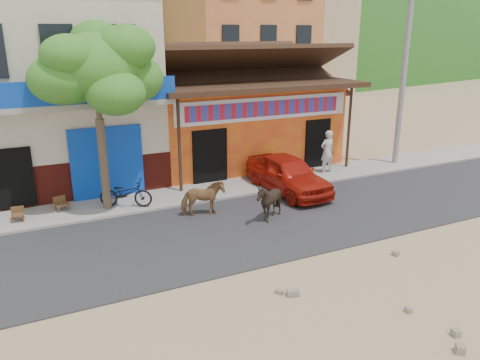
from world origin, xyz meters
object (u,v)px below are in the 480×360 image
object	(u,v)px
scooter	(126,193)
cow_tan	(203,198)
red_car	(288,174)
cafe_chair_left	(17,209)
tree	(100,119)
pedestrian	(327,151)
utility_pole	(404,72)
cow_dark	(269,202)
cafe_chair_right	(61,198)

from	to	relation	value
scooter	cow_tan	bearing A→B (deg)	-100.74
cow_tan	red_car	bearing A→B (deg)	-69.29
scooter	cafe_chair_left	distance (m)	3.34
red_car	scooter	bearing A→B (deg)	168.96
tree	cow_tan	world-z (taller)	tree
tree	pedestrian	world-z (taller)	tree
cow_tan	red_car	distance (m)	3.80
utility_pole	pedestrian	distance (m)	4.83
tree	pedestrian	xyz separation A→B (m)	(9.10, 0.28, -2.11)
red_car	cafe_chair_left	distance (m)	9.22
cow_dark	cafe_chair_left	world-z (taller)	cow_dark
cow_tan	cafe_chair_left	distance (m)	5.76
tree	cow_dark	size ratio (longest dim) A/B	4.87
cow_dark	pedestrian	xyz separation A→B (m)	(4.64, 3.40, 0.36)
cafe_chair_left	cow_tan	bearing A→B (deg)	-14.77
red_car	pedestrian	size ratio (longest dim) A/B	2.29
cow_tan	cafe_chair_left	xyz separation A→B (m)	(-5.45, 1.86, -0.10)
scooter	pedestrian	xyz separation A→B (m)	(8.50, 0.46, 0.42)
utility_pole	pedestrian	world-z (taller)	utility_pole
cow_dark	cafe_chair_right	bearing A→B (deg)	-111.40
utility_pole	cafe_chair_left	bearing A→B (deg)	-179.31
utility_pole	cow_tan	xyz separation A→B (m)	(-10.08, -2.05, -3.50)
cafe_chair_left	cafe_chair_right	xyz separation A→B (m)	(1.33, 0.37, 0.03)
utility_pole	scooter	xyz separation A→B (m)	(-12.20, -0.37, -3.53)
tree	cow_dark	xyz separation A→B (m)	(4.46, -3.12, -2.46)
scooter	cafe_chair_left	xyz separation A→B (m)	(-3.33, 0.19, -0.07)
utility_pole	scooter	distance (m)	12.71
cafe_chair_left	utility_pole	bearing A→B (deg)	4.74
tree	utility_pole	distance (m)	12.84
utility_pole	scooter	size ratio (longest dim) A/B	4.50
utility_pole	cafe_chair_left	world-z (taller)	utility_pole
pedestrian	cafe_chair_left	bearing A→B (deg)	-3.78
utility_pole	scooter	bearing A→B (deg)	-178.25
cow_dark	cafe_chair_right	size ratio (longest dim) A/B	1.43
red_car	cow_dark	bearing A→B (deg)	-135.88
tree	cafe_chair_right	size ratio (longest dim) A/B	6.95
tree	utility_pole	xyz separation A→B (m)	(12.80, 0.20, 1.00)
cow_tan	scooter	world-z (taller)	cow_tan
cow_tan	cafe_chair_left	bearing A→B (deg)	79.04
tree	cafe_chair_right	xyz separation A→B (m)	(-1.40, 0.39, -2.57)
cow_dark	pedestrian	size ratio (longest dim) A/B	0.69
utility_pole	cafe_chair_left	xyz separation A→B (m)	(-15.53, -0.19, -3.60)
cow_tan	cafe_chair_right	distance (m)	4.69
cow_tan	pedestrian	xyz separation A→B (m)	(6.38, 2.13, 0.39)
cafe_chair_right	tree	bearing A→B (deg)	-32.41
utility_pole	cow_dark	bearing A→B (deg)	-158.30
red_car	cafe_chair_right	xyz separation A→B (m)	(-7.83, 1.39, -0.18)
red_car	cafe_chair_right	bearing A→B (deg)	166.97
scooter	cafe_chair_right	xyz separation A→B (m)	(-2.00, 0.56, -0.04)
cow_tan	cow_dark	size ratio (longest dim) A/B	1.12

